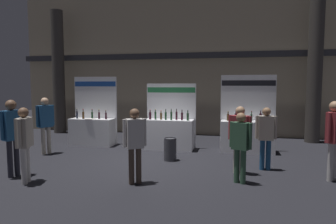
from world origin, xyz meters
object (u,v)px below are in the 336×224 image
Objects in this scene: exhibitor_booth_0 at (93,128)px; visitor_9 at (266,133)px; exhibitor_booth_1 at (169,132)px; visitor_8 at (334,134)px; visitor_0 at (24,138)px; visitor_3 at (45,120)px; visitor_1 at (240,134)px; exhibitor_booth_2 at (247,133)px; visitor_2 at (240,142)px; visitor_7 at (135,139)px; trash_bin at (170,149)px; visitor_6 at (12,131)px.

exhibitor_booth_0 is 6.21m from visitor_9.
exhibitor_booth_1 reaches higher than visitor_8.
visitor_3 is at bearing 11.15° from visitor_0.
exhibitor_booth_0 reaches higher than visitor_1.
visitor_1 is (2.30, -2.40, 0.40)m from exhibitor_booth_1.
exhibitor_booth_1 is 3.54m from visitor_9.
visitor_1 is (-0.28, -2.56, 0.38)m from exhibitor_booth_2.
exhibitor_booth_1 is at bearing -44.41° from visitor_0.
visitor_2 is 0.94× the size of visitor_7.
visitor_0 is 0.93× the size of visitor_8.
visitor_3 is (-5.96, 0.85, 0.08)m from visitor_1.
visitor_0 reaches higher than visitor_2.
visitor_8 is 1.13× the size of visitor_9.
visitor_9 is at bearing -81.80° from visitor_0.
exhibitor_booth_1 is 1.25× the size of visitor_3.
exhibitor_booth_1 is 1.41× the size of visitor_2.
visitor_0 is (-4.95, -4.34, 0.40)m from exhibitor_booth_2.
exhibitor_booth_1 is 1.31× the size of visitor_0.
exhibitor_booth_1 is (2.89, -0.13, -0.01)m from exhibitor_booth_0.
visitor_3 is (-6.24, -1.70, 0.46)m from exhibitor_booth_2.
exhibitor_booth_1 is 1.22× the size of visitor_8.
visitor_1 reaches higher than visitor_9.
exhibitor_booth_0 is 1.36× the size of visitor_8.
visitor_7 is (-2.54, -3.85, 0.38)m from exhibitor_booth_2.
visitor_2 is at bearing -70.84° from visitor_1.
visitor_2 is 0.89× the size of visitor_3.
visitor_3 is 0.98× the size of visitor_8.
exhibitor_booth_1 is at bearing 141.03° from visitor_3.
visitor_7 is 1.04× the size of visitor_9.
trash_bin is (0.35, -1.49, -0.27)m from exhibitor_booth_1.
visitor_0 is (0.53, -4.32, 0.42)m from exhibitor_booth_0.
exhibitor_booth_1 reaches higher than visitor_2.
exhibitor_booth_0 is 1.48× the size of visitor_7.
visitor_1 is at bearing -96.25° from exhibitor_booth_2.
visitor_0 is at bearing 145.07° from visitor_8.
exhibitor_booth_1 reaches higher than visitor_7.
visitor_8 is (6.74, 1.69, 0.07)m from visitor_0.
visitor_6 reaches higher than visitor_3.
visitor_1 reaches higher than trash_bin.
visitor_6 is at bearing -146.86° from visitor_2.
visitor_7 is (0.04, -3.70, 0.41)m from exhibitor_booth_1.
exhibitor_booth_1 is 2.58m from exhibitor_booth_2.
visitor_9 is at bearing 114.94° from visitor_3.
visitor_9 is (0.65, 1.23, 0.03)m from visitor_2.
visitor_8 is at bearing -29.75° from exhibitor_booth_1.
exhibitor_booth_2 is 2.13m from visitor_9.
visitor_6 is 7.46m from visitor_8.
visitor_8 is at bearing -90.85° from visitor_0.
visitor_6 is (-3.32, -2.35, 0.78)m from trash_bin.
visitor_6 is at bearing -144.74° from trash_bin.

